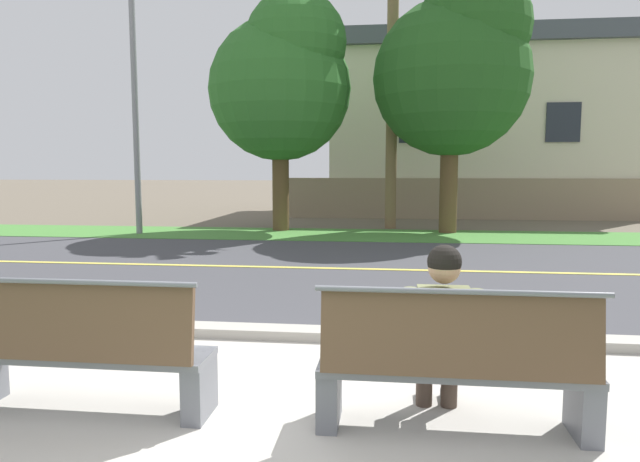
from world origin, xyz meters
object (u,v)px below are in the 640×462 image
object	(u,v)px
bench_right	(455,368)
shade_tree_left	(457,66)
bench_left	(82,353)
streetlamp	(137,72)
shade_tree_far_left	(284,79)
seated_person_olive	(442,328)

from	to	relation	value
bench_right	shade_tree_left	size ratio (longest dim) A/B	0.26
bench_left	shade_tree_left	xyz separation A→B (m)	(3.82, 12.01, 3.95)
streetlamp	bench_right	bearing A→B (deg)	-57.47
shade_tree_far_left	seated_person_olive	bearing A→B (deg)	-74.67
bench_right	shade_tree_left	distance (m)	12.70
streetlamp	seated_person_olive	bearing A→B (deg)	-57.35
shade_tree_far_left	bench_right	bearing A→B (deg)	-74.53
bench_right	seated_person_olive	distance (m)	0.29
seated_person_olive	streetlamp	xyz separation A→B (m)	(-6.97, 10.88, 3.56)
seated_person_olive	streetlamp	size ratio (longest dim) A/B	0.17
shade_tree_left	bench_left	bearing A→B (deg)	-107.65
bench_right	seated_person_olive	size ratio (longest dim) A/B	1.43
streetlamp	shade_tree_left	distance (m)	8.36
bench_left	seated_person_olive	size ratio (longest dim) A/B	1.43
streetlamp	shade_tree_left	xyz separation A→B (m)	(8.31, 0.95, 0.16)
bench_left	seated_person_olive	bearing A→B (deg)	3.91
bench_left	bench_right	distance (m)	2.57
shade_tree_far_left	streetlamp	bearing A→B (deg)	-165.10
bench_right	streetlamp	bearing A→B (deg)	122.53
bench_left	shade_tree_far_left	bearing A→B (deg)	93.65
bench_left	streetlamp	distance (m)	12.52
bench_right	seated_person_olive	bearing A→B (deg)	114.41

